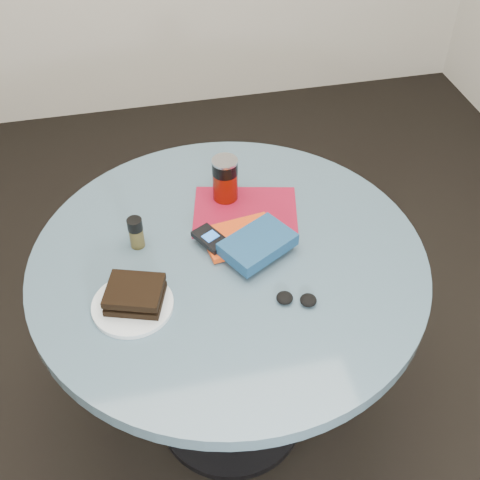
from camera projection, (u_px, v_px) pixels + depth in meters
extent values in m
plane|color=black|center=(231.00, 412.00, 2.03)|extent=(4.00, 4.00, 0.00)
cylinder|color=black|center=(231.00, 409.00, 2.02)|extent=(0.48, 0.48, 0.03)
cylinder|color=black|center=(230.00, 346.00, 1.77)|extent=(0.11, 0.11, 0.68)
cylinder|color=#405A6B|center=(228.00, 262.00, 1.52)|extent=(1.00, 1.00, 0.04)
cylinder|color=white|center=(133.00, 305.00, 1.39)|extent=(0.23, 0.23, 0.01)
cube|color=black|center=(136.00, 298.00, 1.38)|extent=(0.15, 0.14, 0.02)
cube|color=#362414|center=(135.00, 294.00, 1.37)|extent=(0.14, 0.12, 0.01)
cube|color=black|center=(134.00, 290.00, 1.36)|extent=(0.15, 0.14, 0.02)
cylinder|color=#651105|center=(225.00, 186.00, 1.64)|extent=(0.09, 0.09, 0.09)
cylinder|color=black|center=(225.00, 168.00, 1.60)|extent=(0.09, 0.09, 0.04)
cylinder|color=silver|center=(225.00, 161.00, 1.58)|extent=(0.09, 0.09, 0.01)
cylinder|color=#463F1E|center=(137.00, 237.00, 1.52)|extent=(0.04, 0.04, 0.06)
cylinder|color=black|center=(135.00, 225.00, 1.49)|extent=(0.04, 0.04, 0.03)
cube|color=maroon|center=(245.00, 212.00, 1.63)|extent=(0.32, 0.26, 0.00)
cube|color=#D64010|center=(240.00, 237.00, 1.54)|extent=(0.20, 0.15, 0.02)
cube|color=navy|center=(258.00, 244.00, 1.49)|extent=(0.21, 0.19, 0.03)
cube|color=black|center=(211.00, 239.00, 1.51)|extent=(0.09, 0.11, 0.01)
cube|color=blue|center=(210.00, 236.00, 1.51)|extent=(0.05, 0.04, 0.00)
ellipsoid|color=black|center=(285.00, 298.00, 1.40)|extent=(0.05, 0.05, 0.02)
ellipsoid|color=black|center=(308.00, 300.00, 1.39)|extent=(0.05, 0.05, 0.02)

